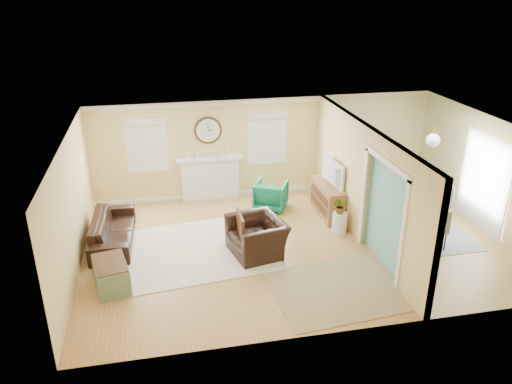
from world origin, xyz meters
TOP-DOWN VIEW (x-y plane):
  - floor at (0.00, 0.00)m, footprint 9.00×9.00m
  - wall_back at (0.00, 3.00)m, footprint 9.00×0.02m
  - wall_front at (0.00, -3.00)m, footprint 9.00×0.02m
  - wall_left at (-4.50, 0.00)m, footprint 0.02×6.00m
  - wall_right at (4.50, 0.00)m, footprint 0.02×6.00m
  - ceiling at (0.00, 0.00)m, footprint 9.00×6.00m
  - partition at (1.51, 0.28)m, footprint 0.17×6.00m
  - fireplace at (-1.50, 2.88)m, footprint 1.70×0.30m
  - wall_clock at (-1.50, 2.97)m, footprint 0.70×0.07m
  - window_left at (-3.05, 2.95)m, footprint 1.05×0.13m
  - window_right at (0.05, 2.95)m, footprint 1.05×0.13m
  - french_doors at (4.45, 0.00)m, footprint 0.06×1.70m
  - pendant at (3.00, 0.00)m, footprint 0.30×0.30m
  - rug_cream at (-2.12, 0.19)m, footprint 3.36×3.00m
  - rug_jute at (0.33, -1.84)m, footprint 2.60×2.20m
  - rug_grey at (2.85, 0.30)m, footprint 2.27×2.84m
  - sofa at (-3.88, 0.89)m, footprint 0.91×2.17m
  - eames_chair at (-0.88, -0.17)m, footprint 1.26×1.37m
  - green_chair at (-0.07, 1.98)m, footprint 1.04×1.05m
  - trunk at (-3.82, -0.90)m, footprint 0.76×1.04m
  - credenza at (1.22, 1.33)m, footprint 0.48×1.41m
  - tv at (1.20, 1.33)m, footprint 0.26×1.07m
  - garden_stool at (1.16, 0.35)m, footprint 0.33×0.33m
  - potted_plant at (1.16, 0.35)m, footprint 0.35×0.30m
  - dining_table at (2.85, 0.30)m, footprint 1.41×2.11m
  - dining_chair_n at (2.77, 1.40)m, footprint 0.47×0.47m
  - dining_chair_s at (2.87, -0.77)m, footprint 0.47×0.47m
  - dining_chair_w at (2.15, 0.32)m, footprint 0.43×0.43m
  - dining_chair_e at (3.50, 0.20)m, footprint 0.52×0.52m

SIDE VIEW (x-z plane):
  - floor at x=0.00m, z-range 0.00..0.00m
  - rug_grey at x=2.85m, z-range 0.00..0.01m
  - rug_jute at x=0.33m, z-range 0.00..0.01m
  - rug_cream at x=-2.12m, z-range 0.00..0.02m
  - garden_stool at x=1.16m, z-range 0.00..0.49m
  - trunk at x=-3.82m, z-range 0.00..0.54m
  - sofa at x=-3.88m, z-range 0.00..0.63m
  - dining_table at x=2.85m, z-range 0.00..0.69m
  - green_chair at x=-0.07m, z-range 0.00..0.72m
  - eames_chair at x=-0.88m, z-range 0.00..0.77m
  - credenza at x=1.22m, z-range 0.00..0.80m
  - dining_chair_n at x=2.77m, z-range 0.08..0.95m
  - dining_chair_w at x=2.15m, z-range 0.08..1.02m
  - dining_chair_s at x=2.87m, z-range 0.08..1.03m
  - fireplace at x=-1.50m, z-range 0.01..1.18m
  - dining_chair_e at x=3.50m, z-range 0.09..1.11m
  - potted_plant at x=1.16m, z-range 0.49..0.87m
  - french_doors at x=4.45m, z-range 0.00..2.20m
  - tv at x=1.20m, z-range 0.80..1.41m
  - wall_back at x=0.00m, z-range 0.00..2.60m
  - wall_front at x=0.00m, z-range 0.00..2.60m
  - wall_left at x=-4.50m, z-range 0.00..2.60m
  - wall_right at x=4.50m, z-range 0.00..2.60m
  - partition at x=1.51m, z-range 0.06..2.66m
  - window_left at x=-3.05m, z-range 0.95..2.37m
  - window_right at x=0.05m, z-range 0.95..2.37m
  - wall_clock at x=-1.50m, z-range 1.50..2.20m
  - pendant at x=3.00m, z-range 1.93..2.48m
  - ceiling at x=0.00m, z-range 2.59..2.61m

